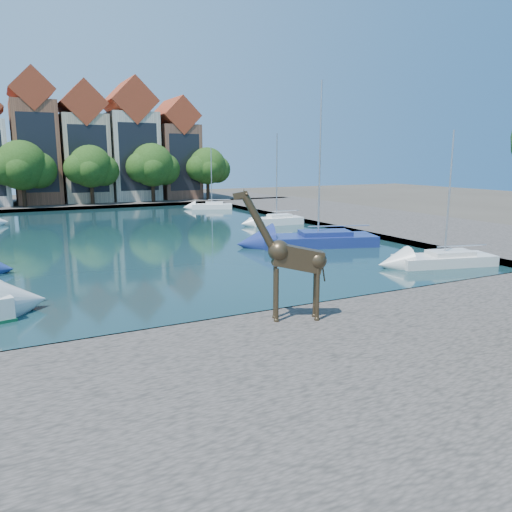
# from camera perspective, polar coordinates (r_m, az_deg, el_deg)

# --- Properties ---
(ground) EXTENTS (160.00, 160.00, 0.00)m
(ground) POSITION_cam_1_polar(r_m,az_deg,el_deg) (19.84, -0.33, -7.80)
(ground) COLOR #38332B
(ground) RESTS_ON ground
(water_basin) EXTENTS (38.00, 50.00, 0.08)m
(water_basin) POSITION_cam_1_polar(r_m,az_deg,el_deg) (42.12, -15.10, 2.06)
(water_basin) COLOR black
(water_basin) RESTS_ON ground
(near_quay) EXTENTS (50.00, 14.00, 0.50)m
(near_quay) POSITION_cam_1_polar(r_m,az_deg,el_deg) (14.30, 12.76, -14.85)
(near_quay) COLOR #534C48
(near_quay) RESTS_ON ground
(far_quay) EXTENTS (60.00, 16.00, 0.50)m
(far_quay) POSITION_cam_1_polar(r_m,az_deg,el_deg) (73.52, -20.35, 5.68)
(far_quay) COLOR #534C48
(far_quay) RESTS_ON ground
(right_quay) EXTENTS (14.00, 52.00, 0.50)m
(right_quay) POSITION_cam_1_polar(r_m,az_deg,el_deg) (53.06, 12.36, 4.24)
(right_quay) COLOR #534C48
(right_quay) RESTS_ON ground
(townhouse_center) EXTENTS (5.44, 9.18, 16.93)m
(townhouse_center) POSITION_cam_1_polar(r_m,az_deg,el_deg) (72.92, -23.97, 11.78)
(townhouse_center) COLOR brown
(townhouse_center) RESTS_ON far_quay
(townhouse_east_inner) EXTENTS (5.94, 9.18, 15.79)m
(townhouse_east_inner) POSITION_cam_1_polar(r_m,az_deg,el_deg) (73.51, -19.17, 11.61)
(townhouse_east_inner) COLOR tan
(townhouse_east_inner) RESTS_ON far_quay
(townhouse_east_mid) EXTENTS (6.43, 9.18, 16.65)m
(townhouse_east_mid) POSITION_cam_1_polar(r_m,az_deg,el_deg) (74.72, -14.15, 12.15)
(townhouse_east_mid) COLOR beige
(townhouse_east_mid) RESTS_ON far_quay
(townhouse_east_end) EXTENTS (5.44, 9.18, 14.43)m
(townhouse_east_end) POSITION_cam_1_polar(r_m,az_deg,el_deg) (76.43, -9.26, 11.57)
(townhouse_east_end) COLOR brown
(townhouse_east_end) RESTS_ON far_quay
(far_tree_mid_west) EXTENTS (7.80, 6.00, 8.00)m
(far_tree_mid_west) POSITION_cam_1_polar(r_m,az_deg,el_deg) (67.33, -25.11, 9.19)
(far_tree_mid_west) COLOR #332114
(far_tree_mid_west) RESTS_ON far_quay
(far_tree_mid_east) EXTENTS (7.02, 5.40, 7.52)m
(far_tree_mid_east) POSITION_cam_1_polar(r_m,az_deg,el_deg) (68.10, -18.29, 9.55)
(far_tree_mid_east) COLOR #332114
(far_tree_mid_east) RESTS_ON far_quay
(far_tree_east) EXTENTS (7.54, 5.80, 7.84)m
(far_tree_east) POSITION_cam_1_polar(r_m,az_deg,el_deg) (69.78, -11.70, 9.99)
(far_tree_east) COLOR #332114
(far_tree_east) RESTS_ON far_quay
(far_tree_far_east) EXTENTS (6.76, 5.20, 7.36)m
(far_tree_far_east) POSITION_cam_1_polar(r_m,az_deg,el_deg) (72.31, -5.49, 10.08)
(far_tree_far_east) COLOR #332114
(far_tree_far_east) RESTS_ON far_quay
(giraffe_statue) EXTENTS (3.25, 1.53, 4.80)m
(giraffe_statue) POSITION_cam_1_polar(r_m,az_deg,el_deg) (18.29, 4.01, -0.18)
(giraffe_statue) COLOR #392D1C
(giraffe_statue) RESTS_ON near_quay
(sailboat_right_a) EXTENTS (6.30, 3.48, 7.92)m
(sailboat_right_a) POSITION_cam_1_polar(r_m,az_deg,el_deg) (32.01, 20.74, -0.18)
(sailboat_right_a) COLOR beige
(sailboat_right_a) RESTS_ON water_basin
(sailboat_right_b) EXTENTS (8.85, 5.29, 11.63)m
(sailboat_right_b) POSITION_cam_1_polar(r_m,az_deg,el_deg) (36.83, 7.11, 2.07)
(sailboat_right_b) COLOR navy
(sailboat_right_b) RESTS_ON water_basin
(sailboat_right_c) EXTENTS (5.17, 2.08, 8.57)m
(sailboat_right_c) POSITION_cam_1_polar(r_m,az_deg,el_deg) (48.20, 2.35, 4.25)
(sailboat_right_c) COLOR white
(sailboat_right_c) RESTS_ON water_basin
(sailboat_right_d) EXTENTS (5.26, 3.44, 7.52)m
(sailboat_right_d) POSITION_cam_1_polar(r_m,az_deg,el_deg) (63.16, -5.06, 5.82)
(sailboat_right_d) COLOR white
(sailboat_right_d) RESTS_ON water_basin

